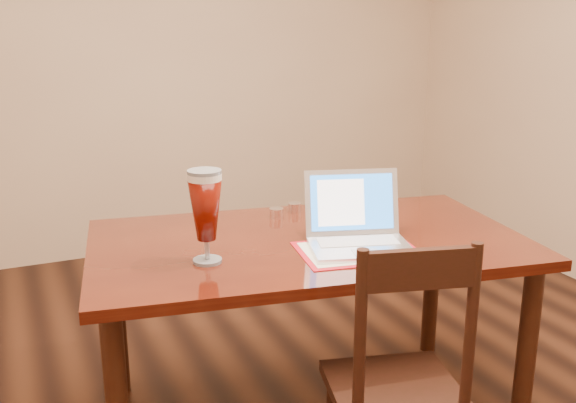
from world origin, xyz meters
name	(u,v)px	position (x,y,z in m)	size (l,w,h in m)	color
dining_table	(306,259)	(0.04, 0.19, 0.69)	(1.77, 1.18, 1.10)	#4B160A
dining_chair	(398,387)	(0.08, -0.40, 0.46)	(0.50, 0.48, 0.97)	black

